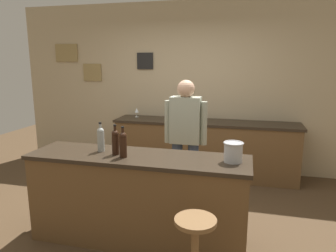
# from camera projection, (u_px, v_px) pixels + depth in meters

# --- Properties ---
(ground_plane) EXTENTS (10.00, 10.00, 0.00)m
(ground_plane) POSITION_uv_depth(u_px,v_px,m) (151.00, 221.00, 3.64)
(ground_plane) COLOR #4C3823
(back_wall) EXTENTS (6.00, 0.09, 2.80)m
(back_wall) POSITION_uv_depth(u_px,v_px,m) (185.00, 87.00, 5.28)
(back_wall) COLOR tan
(back_wall) RESTS_ON ground_plane
(bar_counter) EXTENTS (2.21, 0.60, 0.92)m
(bar_counter) POSITION_uv_depth(u_px,v_px,m) (138.00, 198.00, 3.17)
(bar_counter) COLOR brown
(bar_counter) RESTS_ON ground_plane
(side_counter) EXTENTS (2.92, 0.56, 0.90)m
(side_counter) POSITION_uv_depth(u_px,v_px,m) (204.00, 148.00, 5.02)
(side_counter) COLOR brown
(side_counter) RESTS_ON ground_plane
(bartender) EXTENTS (0.52, 0.21, 1.62)m
(bartender) POSITION_uv_depth(u_px,v_px,m) (185.00, 137.00, 3.77)
(bartender) COLOR #384766
(bartender) RESTS_ON ground_plane
(bar_stool) EXTENTS (0.32, 0.32, 0.68)m
(bar_stool) POSITION_uv_depth(u_px,v_px,m) (195.00, 245.00, 2.36)
(bar_stool) COLOR brown
(bar_stool) RESTS_ON ground_plane
(wine_bottle_a) EXTENTS (0.07, 0.07, 0.31)m
(wine_bottle_a) POSITION_uv_depth(u_px,v_px,m) (101.00, 138.00, 3.19)
(wine_bottle_a) COLOR #999E99
(wine_bottle_a) RESTS_ON bar_counter
(wine_bottle_b) EXTENTS (0.07, 0.07, 0.31)m
(wine_bottle_b) POSITION_uv_depth(u_px,v_px,m) (115.00, 141.00, 3.08)
(wine_bottle_b) COLOR black
(wine_bottle_b) RESTS_ON bar_counter
(wine_bottle_c) EXTENTS (0.07, 0.07, 0.31)m
(wine_bottle_c) POSITION_uv_depth(u_px,v_px,m) (123.00, 144.00, 2.99)
(wine_bottle_c) COLOR black
(wine_bottle_c) RESTS_ON bar_counter
(ice_bucket) EXTENTS (0.19, 0.19, 0.19)m
(ice_bucket) POSITION_uv_depth(u_px,v_px,m) (233.00, 152.00, 2.86)
(ice_bucket) COLOR #B7BABF
(ice_bucket) RESTS_ON bar_counter
(wine_glass_a) EXTENTS (0.07, 0.07, 0.16)m
(wine_glass_a) POSITION_uv_depth(u_px,v_px,m) (137.00, 111.00, 5.28)
(wine_glass_a) COLOR silver
(wine_glass_a) RESTS_ON side_counter
(wine_glass_b) EXTENTS (0.07, 0.07, 0.16)m
(wine_glass_b) POSITION_uv_depth(u_px,v_px,m) (191.00, 113.00, 5.03)
(wine_glass_b) COLOR silver
(wine_glass_b) RESTS_ON side_counter
(coffee_mug) EXTENTS (0.12, 0.08, 0.09)m
(coffee_mug) POSITION_uv_depth(u_px,v_px,m) (199.00, 118.00, 4.98)
(coffee_mug) COLOR #B2332D
(coffee_mug) RESTS_ON side_counter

